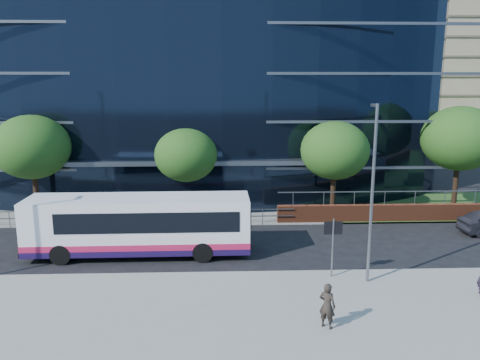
{
  "coord_description": "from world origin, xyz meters",
  "views": [
    {
      "loc": [
        -0.52,
        -21.84,
        9.01
      ],
      "look_at": [
        0.59,
        8.0,
        2.77
      ],
      "focal_mm": 35.0,
      "sensor_mm": 36.0,
      "label": 1
    }
  ],
  "objects_px": {
    "streetlight_east": "(372,189)",
    "city_bus": "(141,225)",
    "tree_far_c": "(335,151)",
    "street_sign": "(333,235)",
    "tree_far_a": "(32,147)",
    "tree_dist_e": "(406,117)",
    "tree_far_b": "(186,155)",
    "pedestrian_b": "(327,306)",
    "tree_far_d": "(460,139)"
  },
  "relations": [
    {
      "from": "street_sign",
      "to": "tree_dist_e",
      "type": "bearing_deg",
      "value": 64.88
    },
    {
      "from": "tree_far_a",
      "to": "tree_far_c",
      "type": "bearing_deg",
      "value": 0.0
    },
    {
      "from": "street_sign",
      "to": "tree_far_a",
      "type": "height_order",
      "value": "tree_far_a"
    },
    {
      "from": "tree_far_c",
      "to": "tree_dist_e",
      "type": "bearing_deg",
      "value": 61.26
    },
    {
      "from": "street_sign",
      "to": "tree_far_c",
      "type": "height_order",
      "value": "tree_far_c"
    },
    {
      "from": "street_sign",
      "to": "city_bus",
      "type": "bearing_deg",
      "value": 159.35
    },
    {
      "from": "street_sign",
      "to": "streetlight_east",
      "type": "bearing_deg",
      "value": -21.36
    },
    {
      "from": "tree_dist_e",
      "to": "streetlight_east",
      "type": "distance_m",
      "value": 45.85
    },
    {
      "from": "tree_far_a",
      "to": "tree_far_b",
      "type": "relative_size",
      "value": 1.15
    },
    {
      "from": "city_bus",
      "to": "tree_far_d",
      "type": "bearing_deg",
      "value": 20.58
    },
    {
      "from": "tree_far_a",
      "to": "tree_dist_e",
      "type": "relative_size",
      "value": 1.07
    },
    {
      "from": "tree_dist_e",
      "to": "pedestrian_b",
      "type": "xyz_separation_m",
      "value": [
        -20.74,
        -46.18,
        -3.52
      ]
    },
    {
      "from": "tree_far_a",
      "to": "tree_far_c",
      "type": "xyz_separation_m",
      "value": [
        20.0,
        0.0,
        -0.33
      ]
    },
    {
      "from": "street_sign",
      "to": "tree_far_a",
      "type": "bearing_deg",
      "value": 148.83
    },
    {
      "from": "tree_far_b",
      "to": "streetlight_east",
      "type": "bearing_deg",
      "value": -52.37
    },
    {
      "from": "tree_far_c",
      "to": "streetlight_east",
      "type": "xyz_separation_m",
      "value": [
        -1.0,
        -11.17,
        -0.1
      ]
    },
    {
      "from": "streetlight_east",
      "to": "tree_far_c",
      "type": "bearing_deg",
      "value": 84.89
    },
    {
      "from": "tree_far_b",
      "to": "pedestrian_b",
      "type": "relative_size",
      "value": 3.5
    },
    {
      "from": "tree_dist_e",
      "to": "streetlight_east",
      "type": "relative_size",
      "value": 0.81
    },
    {
      "from": "street_sign",
      "to": "tree_dist_e",
      "type": "distance_m",
      "value": 45.99
    },
    {
      "from": "tree_far_d",
      "to": "tree_far_a",
      "type": "bearing_deg",
      "value": -178.03
    },
    {
      "from": "tree_dist_e",
      "to": "tree_far_c",
      "type": "bearing_deg",
      "value": -118.74
    },
    {
      "from": "tree_dist_e",
      "to": "street_sign",
      "type": "bearing_deg",
      "value": -115.12
    },
    {
      "from": "pedestrian_b",
      "to": "tree_far_d",
      "type": "bearing_deg",
      "value": -92.83
    },
    {
      "from": "tree_far_c",
      "to": "tree_far_d",
      "type": "xyz_separation_m",
      "value": [
        9.0,
        1.0,
        0.65
      ]
    },
    {
      "from": "tree_far_d",
      "to": "city_bus",
      "type": "distance_m",
      "value": 22.63
    },
    {
      "from": "city_bus",
      "to": "pedestrian_b",
      "type": "relative_size",
      "value": 6.76
    },
    {
      "from": "tree_far_b",
      "to": "pedestrian_b",
      "type": "xyz_separation_m",
      "value": [
        6.26,
        -15.68,
        -3.2
      ]
    },
    {
      "from": "street_sign",
      "to": "tree_far_d",
      "type": "height_order",
      "value": "tree_far_d"
    },
    {
      "from": "tree_far_a",
      "to": "tree_far_d",
      "type": "xyz_separation_m",
      "value": [
        29.0,
        1.0,
        0.33
      ]
    },
    {
      "from": "tree_far_c",
      "to": "city_bus",
      "type": "xyz_separation_m",
      "value": [
        -11.85,
        -7.06,
        -2.87
      ]
    },
    {
      "from": "tree_far_d",
      "to": "pedestrian_b",
      "type": "relative_size",
      "value": 4.31
    },
    {
      "from": "tree_far_b",
      "to": "streetlight_east",
      "type": "distance_m",
      "value": 14.74
    },
    {
      "from": "tree_far_b",
      "to": "city_bus",
      "type": "xyz_separation_m",
      "value": [
        -1.85,
        -7.56,
        -2.54
      ]
    },
    {
      "from": "tree_far_a",
      "to": "tree_dist_e",
      "type": "height_order",
      "value": "tree_far_a"
    },
    {
      "from": "streetlight_east",
      "to": "tree_far_d",
      "type": "bearing_deg",
      "value": 50.6
    },
    {
      "from": "tree_dist_e",
      "to": "tree_far_a",
      "type": "bearing_deg",
      "value": -140.04
    },
    {
      "from": "street_sign",
      "to": "tree_far_b",
      "type": "distance_m",
      "value": 13.54
    },
    {
      "from": "tree_far_a",
      "to": "pedestrian_b",
      "type": "bearing_deg",
      "value": -43.04
    },
    {
      "from": "street_sign",
      "to": "tree_far_c",
      "type": "bearing_deg",
      "value": 76.71
    },
    {
      "from": "tree_dist_e",
      "to": "tree_far_b",
      "type": "bearing_deg",
      "value": -131.52
    },
    {
      "from": "tree_far_c",
      "to": "streetlight_east",
      "type": "relative_size",
      "value": 0.81
    },
    {
      "from": "tree_far_d",
      "to": "tree_dist_e",
      "type": "bearing_deg",
      "value": 75.07
    },
    {
      "from": "tree_dist_e",
      "to": "streetlight_east",
      "type": "bearing_deg",
      "value": -113.11
    },
    {
      "from": "streetlight_east",
      "to": "city_bus",
      "type": "relative_size",
      "value": 0.69
    },
    {
      "from": "tree_far_b",
      "to": "tree_dist_e",
      "type": "distance_m",
      "value": 40.74
    },
    {
      "from": "streetlight_east",
      "to": "pedestrian_b",
      "type": "relative_size",
      "value": 4.63
    },
    {
      "from": "tree_far_a",
      "to": "tree_far_b",
      "type": "distance_m",
      "value": 10.03
    },
    {
      "from": "city_bus",
      "to": "tree_dist_e",
      "type": "bearing_deg",
      "value": 52.27
    },
    {
      "from": "streetlight_east",
      "to": "city_bus",
      "type": "bearing_deg",
      "value": 159.25
    }
  ]
}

